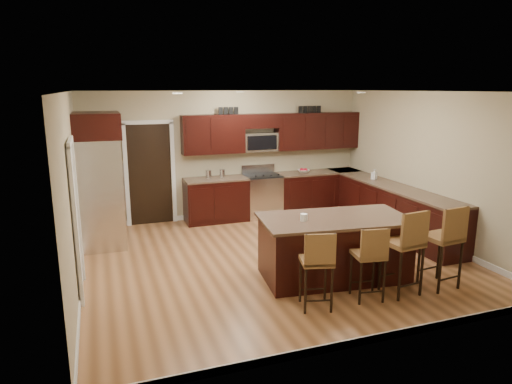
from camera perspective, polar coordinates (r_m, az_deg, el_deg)
name	(u,v)px	position (r m, az deg, el deg)	size (l,w,h in m)	color
floor	(274,258)	(7.62, 2.29, -8.30)	(6.00, 6.00, 0.00)	#A16B40
ceiling	(276,92)	(7.11, 2.49, 12.44)	(6.00, 6.00, 0.00)	silver
wall_back	(228,155)	(9.82, -3.58, 4.64)	(6.00, 6.00, 0.00)	tan
wall_left	(72,193)	(6.76, -21.98, -0.06)	(5.50, 5.50, 0.00)	tan
wall_right	(430,168)	(8.79, 20.89, 2.85)	(5.50, 5.50, 0.00)	tan
base_cabinets	(334,202)	(9.52, 9.78, -1.24)	(4.02, 3.96, 0.92)	black
upper_cabinets	(276,131)	(9.94, 2.50, 7.60)	(4.00, 0.33, 0.80)	black
range	(262,195)	(9.91, 0.76, -0.43)	(0.76, 0.64, 1.11)	silver
microwave	(260,142)	(9.85, 0.47, 6.28)	(0.76, 0.31, 0.40)	silver
doorway	(150,175)	(9.54, -13.10, 2.14)	(0.85, 0.03, 2.06)	black
pantry_door	(75,221)	(6.54, -21.66, -3.42)	(0.03, 0.80, 2.04)	white
letter_decor	(270,110)	(9.85, 1.74, 10.21)	(2.20, 0.03, 0.15)	black
island	(334,249)	(6.87, 9.70, -7.09)	(2.27, 1.36, 0.92)	black
stool_left	(318,261)	(5.79, 7.71, -8.57)	(0.47, 0.47, 1.04)	olive
stool_mid	(370,255)	(6.16, 14.11, -7.64)	(0.44, 0.44, 1.02)	olive
stool_right	(407,243)	(6.42, 18.30, -6.01)	(0.49, 0.49, 1.20)	olive
refrigerator	(100,179)	(8.40, -18.89, 1.53)	(0.79, 1.02, 2.35)	silver
floor_mat	(300,220)	(9.80, 5.58, -3.47)	(0.98, 0.65, 0.01)	olive
fruit_bowl	(304,171)	(10.18, 5.96, 2.62)	(0.26, 0.26, 0.06)	silver
soap_bottle	(374,174)	(9.67, 14.56, 2.16)	(0.09, 0.10, 0.21)	#B2B2B2
canister_tall	(209,175)	(9.46, -5.94, 2.19)	(0.12, 0.12, 0.18)	silver
canister_short	(222,174)	(9.53, -4.25, 2.31)	(0.11, 0.11, 0.18)	silver
island_jar	(304,217)	(6.48, 6.00, -3.16)	(0.10, 0.10, 0.10)	white
stool_extra	(446,237)	(6.83, 22.66, -5.25)	(0.49, 0.49, 1.20)	olive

